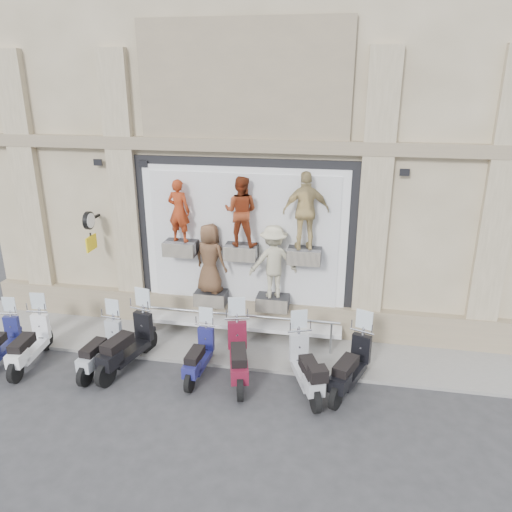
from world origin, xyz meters
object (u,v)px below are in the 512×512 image
object	(u,v)px
scooter_a	(0,335)
scooter_g	(306,358)
scooter_c	(100,340)
scooter_h	(351,357)
scooter_d	(126,335)
scooter_f	(238,346)
scooter_b	(28,335)
scooter_e	(199,347)
guard_rail	(237,330)
clock_sign_bracket	(90,226)

from	to	relation	value
scooter_a	scooter_g	world-z (taller)	scooter_g
scooter_c	scooter_h	size ratio (longest dim) A/B	0.92
scooter_d	scooter_h	distance (m)	5.02
scooter_a	scooter_c	world-z (taller)	scooter_c
scooter_f	scooter_h	world-z (taller)	scooter_f
scooter_b	scooter_e	size ratio (longest dim) A/B	1.10
scooter_d	scooter_e	distance (m)	1.70
scooter_e	guard_rail	bearing A→B (deg)	70.02
scooter_a	scooter_b	size ratio (longest dim) A/B	0.90
guard_rail	scooter_h	size ratio (longest dim) A/B	2.53
guard_rail	scooter_g	xyz separation A→B (m)	(1.84, -1.52, 0.34)
clock_sign_bracket	scooter_g	world-z (taller)	clock_sign_bracket
guard_rail	scooter_b	xyz separation A→B (m)	(-4.53, -1.68, 0.31)
clock_sign_bracket	scooter_e	world-z (taller)	clock_sign_bracket
scooter_b	scooter_g	xyz separation A→B (m)	(6.37, 0.16, 0.02)
scooter_d	guard_rail	bearing A→B (deg)	45.05
clock_sign_bracket	scooter_c	world-z (taller)	clock_sign_bracket
scooter_a	scooter_h	size ratio (longest dim) A/B	0.86
guard_rail	scooter_h	bearing A→B (deg)	-25.60
scooter_f	scooter_h	distance (m)	2.43
scooter_a	scooter_b	bearing A→B (deg)	-9.09
scooter_d	scooter_e	xyz separation A→B (m)	(1.69, 0.02, -0.16)
scooter_e	scooter_g	distance (m)	2.41
scooter_g	scooter_b	bearing A→B (deg)	160.10
scooter_a	scooter_d	xyz separation A→B (m)	(3.04, 0.26, 0.17)
scooter_g	scooter_h	bearing A→B (deg)	-9.74
scooter_d	scooter_f	world-z (taller)	scooter_d
guard_rail	scooter_f	xyz separation A→B (m)	(0.34, -1.36, 0.38)
scooter_b	scooter_e	bearing A→B (deg)	-1.36
clock_sign_bracket	scooter_a	world-z (taller)	clock_sign_bracket
scooter_h	guard_rail	bearing A→B (deg)	175.46
clock_sign_bracket	scooter_h	xyz separation A→B (m)	(6.67, -1.79, -1.99)
scooter_g	scooter_f	bearing A→B (deg)	152.48
scooter_a	scooter_f	size ratio (longest dim) A/B	0.83
scooter_a	scooter_e	distance (m)	4.74
scooter_e	scooter_h	distance (m)	3.33
scooter_g	scooter_a	bearing A→B (deg)	159.70
scooter_a	scooter_e	xyz separation A→B (m)	(4.74, 0.28, 0.01)
scooter_b	scooter_g	world-z (taller)	scooter_g
scooter_e	scooter_c	bearing A→B (deg)	-173.37
clock_sign_bracket	scooter_g	xyz separation A→B (m)	(5.74, -1.99, -2.00)
scooter_a	guard_rail	bearing A→B (deg)	10.49
scooter_a	scooter_e	world-z (taller)	scooter_e
scooter_e	scooter_g	bearing A→B (deg)	-1.36
clock_sign_bracket	scooter_f	distance (m)	5.02
scooter_d	scooter_f	size ratio (longest dim) A/B	1.03
clock_sign_bracket	scooter_d	bearing A→B (deg)	-48.42
clock_sign_bracket	scooter_e	bearing A→B (deg)	-28.81
scooter_e	scooter_f	world-z (taller)	scooter_f
scooter_c	scooter_h	distance (m)	5.59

